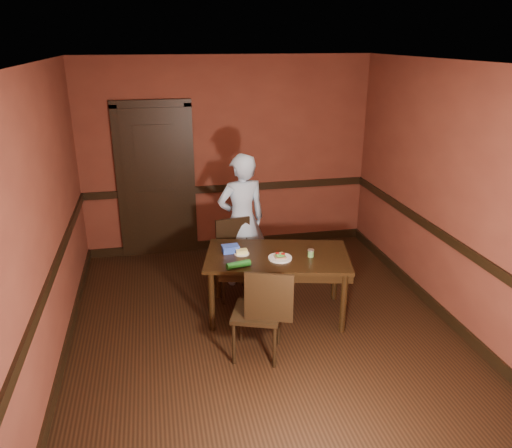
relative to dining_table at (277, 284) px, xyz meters
name	(u,v)px	position (x,y,z in m)	size (l,w,h in m)	color
floor	(263,327)	(-0.21, -0.25, -0.36)	(4.00, 4.50, 0.01)	black
ceiling	(264,62)	(-0.21, -0.25, 2.34)	(4.00, 4.50, 0.01)	silver
wall_back	(228,157)	(-0.21, 2.00, 0.99)	(4.00, 0.02, 2.70)	maroon
wall_front	(351,334)	(-0.21, -2.50, 0.99)	(4.00, 0.02, 2.70)	maroon
wall_left	(46,222)	(-2.21, -0.25, 0.99)	(0.02, 4.50, 2.70)	maroon
wall_right	(449,195)	(1.79, -0.25, 0.99)	(0.02, 4.50, 2.70)	maroon
dado_back	(229,188)	(-0.21, 1.98, 0.54)	(4.00, 0.03, 0.10)	black
dado_left	(55,268)	(-2.20, -0.25, 0.54)	(0.03, 4.50, 0.10)	black
dado_right	(442,235)	(1.77, -0.25, 0.54)	(0.03, 4.50, 0.10)	black
baseboard_back	(230,243)	(-0.21, 1.98, -0.30)	(4.00, 0.03, 0.12)	black
baseboard_left	(67,344)	(-2.20, -0.25, -0.30)	(0.03, 4.50, 0.12)	black
baseboard_right	(432,303)	(1.77, -0.25, -0.30)	(0.03, 4.50, 0.12)	black
door	(156,179)	(-1.21, 1.96, 0.73)	(1.05, 0.07, 2.20)	black
dining_table	(277,284)	(0.00, 0.00, 0.00)	(1.53, 0.86, 0.72)	black
chair_far	(233,260)	(-0.39, 0.53, 0.09)	(0.42, 0.42, 0.90)	black
chair_near	(257,311)	(-0.37, -0.70, 0.12)	(0.44, 0.44, 0.95)	black
person	(242,220)	(-0.24, 0.84, 0.47)	(0.60, 0.39, 1.65)	#A1C0DB
sandwich_plate	(280,257)	(0.00, -0.10, 0.38)	(0.25, 0.25, 0.06)	white
sauce_jar	(311,253)	(0.34, -0.12, 0.40)	(0.07, 0.07, 0.08)	#538342
cheese_saucer	(242,252)	(-0.37, 0.10, 0.38)	(0.16, 0.16, 0.05)	white
food_tub	(230,249)	(-0.48, 0.17, 0.40)	(0.19, 0.14, 0.08)	blue
wrapped_veg	(238,265)	(-0.46, -0.23, 0.39)	(0.07, 0.07, 0.25)	#175517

